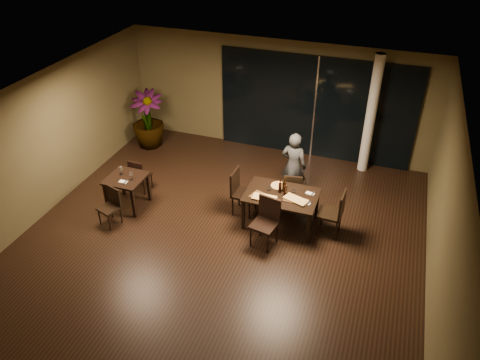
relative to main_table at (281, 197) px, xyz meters
name	(u,v)px	position (x,y,z in m)	size (l,w,h in m)	color
ground	(224,235)	(-1.00, -0.80, -0.68)	(8.00, 8.00, 0.00)	black
wall_back	(278,96)	(-1.00, 3.25, 0.82)	(8.00, 0.10, 3.00)	brown
wall_front	(103,341)	(-1.00, -4.85, 0.82)	(8.00, 0.10, 3.00)	brown
wall_left	(46,142)	(-5.05, -0.80, 0.82)	(0.10, 8.00, 3.00)	brown
wall_right	(448,217)	(3.05, -0.80, 0.82)	(0.10, 8.00, 3.00)	brown
ceiling	(220,101)	(-1.00, -0.80, 2.34)	(8.00, 8.00, 0.04)	silver
window_panel	(315,108)	(0.00, 3.16, 0.67)	(5.00, 0.06, 2.70)	black
column	(371,115)	(1.40, 2.85, 0.82)	(0.24, 0.24, 3.00)	white
main_table	(281,197)	(0.00, 0.00, 0.00)	(1.50, 1.00, 0.75)	black
side_table	(126,182)	(-3.40, -0.50, -0.05)	(0.80, 0.80, 0.75)	black
chair_main_far	(293,189)	(0.09, 0.67, -0.19)	(0.46, 0.46, 0.87)	black
chair_main_near	(266,219)	(-0.12, -0.70, -0.10)	(0.56, 0.56, 1.03)	black
chair_main_left	(240,190)	(-0.95, 0.12, -0.10)	(0.50, 0.50, 1.03)	black
chair_main_right	(335,211)	(1.12, 0.02, -0.10)	(0.50, 0.50, 1.04)	black
chair_side_far	(139,174)	(-3.44, 0.09, -0.20)	(0.43, 0.43, 0.85)	black
chair_side_near	(111,204)	(-3.41, -1.14, -0.20)	(0.49, 0.49, 0.84)	black
diner	(293,166)	(-0.02, 1.09, 0.14)	(0.55, 0.37, 1.63)	#2D2F32
potted_plant	(148,119)	(-4.33, 2.20, 0.11)	(0.85, 0.85, 1.56)	#27521B
pizza_board_left	(264,198)	(-0.29, -0.27, 0.08)	(0.60, 0.30, 0.01)	#4A3218
pizza_board_right	(296,200)	(0.33, -0.12, 0.08)	(0.49, 0.25, 0.01)	#422815
oblong_pizza_left	(264,198)	(-0.29, -0.27, 0.10)	(0.47, 0.22, 0.02)	maroon
oblong_pizza_right	(296,200)	(0.33, -0.12, 0.10)	(0.47, 0.22, 0.02)	maroon
round_pizza	(279,186)	(-0.14, 0.28, 0.08)	(0.33, 0.33, 0.01)	red
bottle_a	(280,186)	(-0.06, 0.06, 0.23)	(0.07, 0.07, 0.30)	black
bottle_b	(285,189)	(0.07, 0.01, 0.22)	(0.06, 0.06, 0.29)	black
bottle_c	(284,185)	(0.00, 0.13, 0.23)	(0.07, 0.07, 0.32)	black
tumbler_left	(269,189)	(-0.29, 0.06, 0.12)	(0.07, 0.07, 0.08)	white
tumbler_right	(293,191)	(0.22, 0.12, 0.12)	(0.07, 0.07, 0.08)	white
napkin_near	(306,203)	(0.55, -0.14, 0.08)	(0.18, 0.10, 0.01)	white
napkin_far	(310,193)	(0.55, 0.21, 0.08)	(0.18, 0.10, 0.01)	white
wine_glass_a	(121,171)	(-3.55, -0.42, 0.17)	(0.09, 0.09, 0.19)	white
wine_glass_b	(131,176)	(-3.23, -0.52, 0.17)	(0.08, 0.08, 0.19)	white
side_napkin	(123,182)	(-3.35, -0.68, 0.08)	(0.18, 0.11, 0.01)	white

